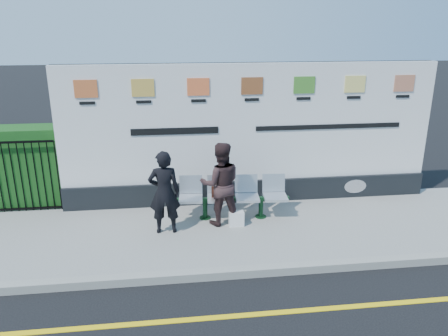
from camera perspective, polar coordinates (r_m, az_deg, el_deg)
name	(u,v)px	position (r m, az deg, el deg)	size (l,w,h in m)	color
ground	(263,314)	(6.50, 5.10, -18.47)	(80.00, 80.00, 0.00)	black
pavement	(236,231)	(8.56, 1.59, -8.16)	(14.00, 3.00, 0.12)	gray
kerb	(250,272)	(7.27, 3.43, -13.35)	(14.00, 0.18, 0.14)	gray
yellow_line	(263,314)	(6.50, 5.10, -18.44)	(14.00, 0.10, 0.01)	yellow
billboard	(250,144)	(9.40, 3.43, 3.16)	(8.00, 0.30, 3.00)	black
hedge	(13,167)	(10.38, -25.88, 0.18)	(2.35, 0.70, 1.70)	#184C17
railing	(6,177)	(10.00, -26.58, -1.06)	(2.05, 0.06, 1.54)	black
bench	(233,207)	(8.86, 1.19, -5.12)	(2.16, 0.56, 0.46)	silver
woman_left	(164,192)	(8.14, -7.81, -3.18)	(0.58, 0.38, 1.60)	black
woman_right	(221,184)	(8.41, -0.45, -2.09)	(0.80, 0.63, 1.65)	#312021
handbag_brown	(219,191)	(8.71, -0.65, -3.07)	(0.29, 0.12, 0.23)	black
carrier_bag_white	(236,219)	(8.57, 1.61, -6.62)	(0.29, 0.18, 0.29)	silver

